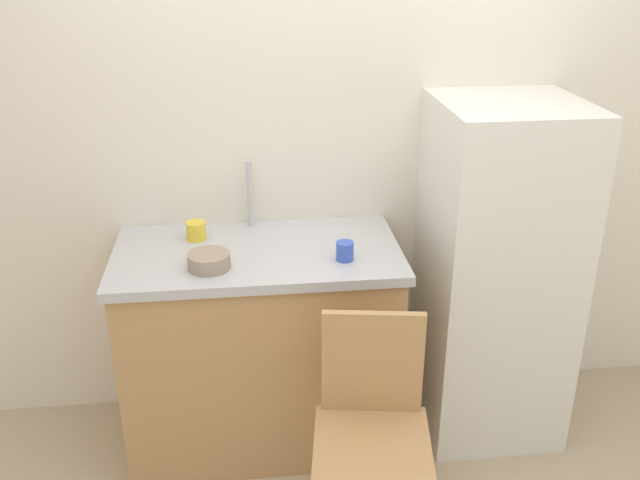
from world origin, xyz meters
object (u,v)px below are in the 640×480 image
at_px(terracotta_bowl, 209,261).
at_px(chair, 372,428).
at_px(cup_yellow, 196,231).
at_px(refrigerator, 495,274).
at_px(cup_blue, 345,251).

bearing_deg(terracotta_bowl, chair, -42.00).
xyz_separation_m(chair, cup_yellow, (-0.61, 0.78, 0.45)).
distance_m(refrigerator, terracotta_bowl, 1.23).
height_order(refrigerator, cup_blue, refrigerator).
xyz_separation_m(chair, cup_blue, (-0.03, 0.51, 0.45)).
distance_m(refrigerator, chair, 0.95).
height_order(chair, terracotta_bowl, terracotta_bowl).
bearing_deg(refrigerator, terracotta_bowl, -172.63).
xyz_separation_m(refrigerator, chair, (-0.65, -0.65, -0.24)).
distance_m(chair, cup_yellow, 1.08).
relative_size(cup_blue, cup_yellow, 0.92).
height_order(refrigerator, terracotta_bowl, refrigerator).
bearing_deg(cup_blue, refrigerator, 11.88).
xyz_separation_m(refrigerator, terracotta_bowl, (-1.20, -0.16, 0.20)).
distance_m(chair, cup_blue, 0.68).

